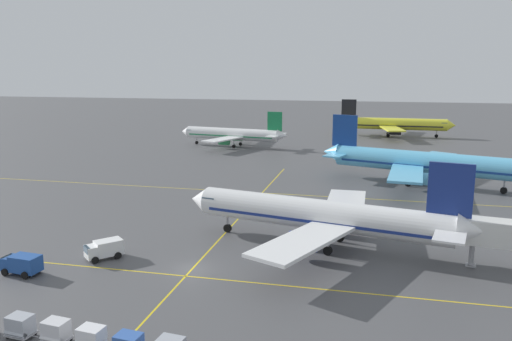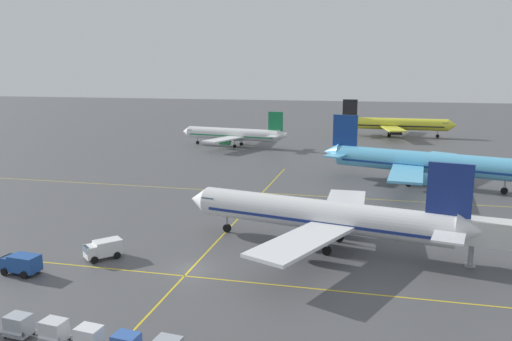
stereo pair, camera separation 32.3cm
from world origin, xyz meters
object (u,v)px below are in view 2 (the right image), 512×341
at_px(airliner_front_gate, 323,216).
at_px(baggage_cart_row_second, 18,325).
at_px(service_truck_catering, 103,249).
at_px(baggage_cart_row_middle, 54,330).
at_px(airliner_third_row, 234,134).
at_px(service_truck_red_van, 21,263).
at_px(airliner_second_row, 422,162).
at_px(airliner_far_left_stand, 394,124).
at_px(baggage_cart_row_fourth, 89,338).

bearing_deg(airliner_front_gate, baggage_cart_row_second, -128.75).
xyz_separation_m(service_truck_catering, baggage_cart_row_middle, (5.61, -17.34, -0.17)).
height_order(service_truck_catering, baggage_cart_row_second, service_truck_catering).
height_order(airliner_front_gate, baggage_cart_row_middle, airliner_front_gate).
distance_m(airliner_third_row, service_truck_red_van, 91.95).
relative_size(airliner_second_row, service_truck_catering, 9.12).
bearing_deg(baggage_cart_row_middle, airliner_far_left_stand, 77.56).
relative_size(service_truck_red_van, baggage_cart_row_fourth, 1.51).
bearing_deg(baggage_cart_row_fourth, airliner_second_row, 65.79).
height_order(airliner_second_row, baggage_cart_row_second, airliner_second_row).
bearing_deg(service_truck_red_van, airliner_third_row, 91.55).
distance_m(service_truck_red_van, baggage_cart_row_fourth, 19.09).
xyz_separation_m(baggage_cart_row_second, baggage_cart_row_fourth, (6.60, -0.40, 0.00)).
xyz_separation_m(service_truck_red_van, baggage_cart_row_fourth, (15.11, -11.66, -0.17)).
distance_m(airliner_front_gate, service_truck_red_van, 34.13).
relative_size(airliner_third_row, baggage_cart_row_second, 11.48).
distance_m(airliner_far_left_stand, service_truck_catering, 123.84).
relative_size(airliner_front_gate, baggage_cart_row_fourth, 13.03).
bearing_deg(baggage_cart_row_middle, baggage_cart_row_fourth, -5.75).
bearing_deg(service_truck_red_van, baggage_cart_row_second, -52.90).
relative_size(airliner_front_gate, baggage_cart_row_second, 13.03).
xyz_separation_m(airliner_front_gate, service_truck_red_van, (-30.17, -15.72, -2.75)).
bearing_deg(service_truck_red_van, baggage_cart_row_middle, -43.80).
distance_m(airliner_third_row, service_truck_catering, 86.34).
relative_size(airliner_third_row, service_truck_catering, 7.56).
height_order(service_truck_red_van, baggage_cart_row_fourth, service_truck_red_van).
xyz_separation_m(airliner_far_left_stand, service_truck_catering, (-35.59, -118.59, -2.79)).
height_order(airliner_third_row, baggage_cart_row_middle, airliner_third_row).
height_order(airliner_front_gate, baggage_cart_row_fourth, airliner_front_gate).
relative_size(airliner_far_left_stand, service_truck_catering, 8.70).
height_order(airliner_far_left_stand, service_truck_catering, airliner_far_left_stand).
distance_m(service_truck_red_van, baggage_cart_row_middle, 16.37).
height_order(airliner_second_row, airliner_third_row, airliner_second_row).
height_order(airliner_front_gate, airliner_far_left_stand, airliner_far_left_stand).
relative_size(airliner_far_left_stand, service_truck_red_van, 8.74).
height_order(airliner_front_gate, airliner_third_row, airliner_front_gate).
distance_m(airliner_second_row, baggage_cart_row_fourth, 71.94).
height_order(airliner_second_row, baggage_cart_row_fourth, airliner_second_row).
xyz_separation_m(airliner_second_row, baggage_cart_row_second, (-36.07, -65.15, -3.23)).
xyz_separation_m(airliner_third_row, service_truck_red_van, (2.49, -91.88, -2.27)).
bearing_deg(airliner_third_row, service_truck_red_van, -88.45).
distance_m(airliner_third_row, airliner_far_left_stand, 55.06).
xyz_separation_m(airliner_third_row, service_truck_catering, (8.70, -85.87, -2.27)).
bearing_deg(baggage_cart_row_second, airliner_front_gate, 51.25).
height_order(baggage_cart_row_middle, baggage_cart_row_fourth, same).
xyz_separation_m(airliner_second_row, baggage_cart_row_middle, (-32.77, -65.22, -3.23)).
bearing_deg(airliner_third_row, airliner_second_row, -38.91).
bearing_deg(service_truck_catering, service_truck_red_van, -135.92).
bearing_deg(airliner_second_row, airliner_third_row, 141.09).
distance_m(airliner_second_row, baggage_cart_row_second, 74.54).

